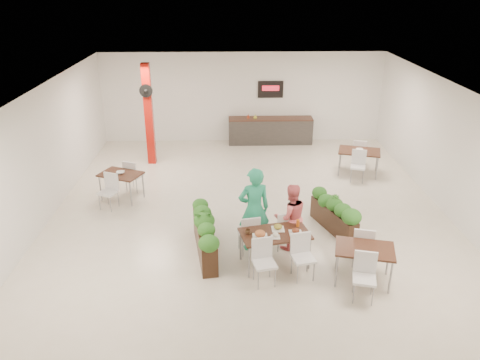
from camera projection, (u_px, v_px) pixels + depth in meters
name	position (u px, v px, depth m)	size (l,w,h in m)	color
ground	(250.00, 216.00, 11.85)	(12.00, 12.00, 0.00)	beige
room_shell	(250.00, 141.00, 11.05)	(10.10, 12.10, 3.22)	white
red_column	(149.00, 114.00, 14.60)	(0.40, 0.41, 3.20)	#AB140B
service_counter	(270.00, 130.00, 16.87)	(3.00, 0.64, 2.20)	#2D2A28
main_table	(274.00, 238.00, 9.61)	(1.54, 1.85, 0.92)	#331A11
diner_man	(254.00, 209.00, 10.08)	(0.70, 0.46, 1.92)	#25A275
diner_woman	(291.00, 217.00, 10.17)	(0.74, 0.58, 1.53)	#F46C72
planter_left	(205.00, 232.00, 10.07)	(0.65, 2.05, 1.08)	black
planter_right	(334.00, 212.00, 11.00)	(0.87, 1.69, 0.92)	black
side_table_a	(121.00, 178.00, 12.52)	(1.27, 1.65, 0.92)	#331A11
side_table_b	(359.00, 154.00, 14.16)	(1.40, 1.67, 0.92)	#331A11
side_table_c	(364.00, 254.00, 9.09)	(1.27, 1.67, 0.92)	#331A11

